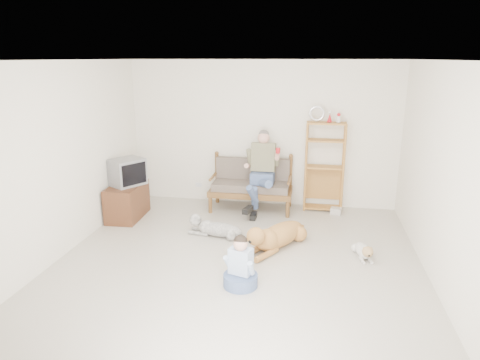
% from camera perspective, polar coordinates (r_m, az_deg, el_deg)
% --- Properties ---
extents(floor, '(5.50, 5.50, 0.00)m').
position_cam_1_polar(floor, '(5.88, -0.58, -11.64)').
color(floor, beige).
rests_on(floor, ground).
extents(ceiling, '(5.50, 5.50, 0.00)m').
position_cam_1_polar(ceiling, '(5.21, -0.67, 15.70)').
color(ceiling, white).
rests_on(ceiling, ground).
extents(wall_back, '(5.00, 0.00, 5.00)m').
position_cam_1_polar(wall_back, '(8.05, 2.97, 6.13)').
color(wall_back, white).
rests_on(wall_back, ground).
extents(wall_front, '(5.00, 0.00, 5.00)m').
position_cam_1_polar(wall_front, '(2.90, -10.80, -12.68)').
color(wall_front, white).
rests_on(wall_front, ground).
extents(wall_left, '(0.00, 5.50, 5.50)m').
position_cam_1_polar(wall_left, '(6.33, -23.50, 2.08)').
color(wall_left, white).
rests_on(wall_left, ground).
extents(wall_right, '(0.00, 5.50, 5.50)m').
position_cam_1_polar(wall_right, '(5.52, 25.81, -0.08)').
color(wall_right, white).
rests_on(wall_right, ground).
extents(loveseat, '(1.51, 0.71, 0.95)m').
position_cam_1_polar(loveseat, '(7.91, 1.53, -0.46)').
color(loveseat, brown).
rests_on(loveseat, ground).
extents(man, '(0.57, 0.81, 1.31)m').
position_cam_1_polar(man, '(7.60, 2.71, 0.40)').
color(man, '#4F6092').
rests_on(man, loveseat).
extents(etagere, '(0.72, 0.32, 1.92)m').
position_cam_1_polar(etagere, '(7.90, 11.17, 1.88)').
color(etagere, '#B78339').
rests_on(etagere, ground).
extents(book_stack, '(0.21, 0.17, 0.12)m').
position_cam_1_polar(book_stack, '(7.93, 12.68, -4.05)').
color(book_stack, silver).
rests_on(book_stack, ground).
extents(tv_stand, '(0.53, 0.92, 0.60)m').
position_cam_1_polar(tv_stand, '(7.77, -14.84, -2.76)').
color(tv_stand, '#5A311D').
rests_on(tv_stand, ground).
extents(crt_tv, '(0.66, 0.70, 0.46)m').
position_cam_1_polar(crt_tv, '(7.63, -14.83, 1.04)').
color(crt_tv, slate).
rests_on(crt_tv, tv_stand).
extents(wall_outlet, '(0.12, 0.02, 0.08)m').
position_cam_1_polar(wall_outlet, '(8.51, -5.53, -0.64)').
color(wall_outlet, silver).
rests_on(wall_outlet, ground).
extents(golden_retriever, '(0.90, 1.36, 0.46)m').
position_cam_1_polar(golden_retriever, '(6.40, 4.71, -7.46)').
color(golden_retriever, '#A66739').
rests_on(golden_retriever, ground).
extents(shaggy_dog, '(1.10, 0.37, 0.32)m').
position_cam_1_polar(shaggy_dog, '(6.83, -3.52, -6.37)').
color(shaggy_dog, white).
rests_on(shaggy_dog, ground).
extents(terrier, '(0.26, 0.64, 0.24)m').
position_cam_1_polar(terrier, '(6.36, 16.20, -9.08)').
color(terrier, silver).
rests_on(terrier, ground).
extents(child, '(0.43, 0.43, 0.68)m').
position_cam_1_polar(child, '(5.36, 0.08, -11.63)').
color(child, '#4F6092').
rests_on(child, ground).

